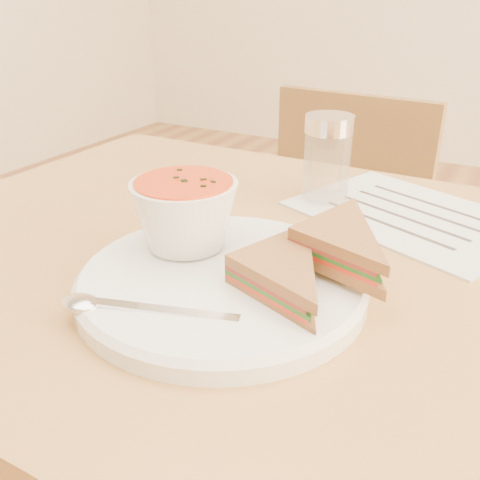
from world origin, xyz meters
The scene contains 8 objects.
chair_far centered at (-0.13, 0.47, 0.41)m, with size 0.36×0.36×0.82m, color brown, non-canonical shape.
plate centered at (-0.02, -0.10, 0.76)m, with size 0.29×0.29×0.02m, color white, non-canonical shape.
soup_bowl centered at (-0.09, -0.07, 0.80)m, with size 0.11×0.11×0.08m, color white, non-canonical shape.
sandwich_half_a centered at (-0.01, -0.12, 0.78)m, with size 0.12×0.12×0.04m, color #985935, non-canonical shape.
sandwich_half_b centered at (0.03, -0.06, 0.80)m, with size 0.11×0.11×0.04m, color #985935, non-canonical shape.
spoon centered at (-0.05, -0.19, 0.77)m, with size 0.19×0.04×0.01m, color silver, non-canonical shape.
paper_menu centered at (0.10, 0.19, 0.75)m, with size 0.29×0.21×0.00m, color silver, non-canonical shape.
condiment_shaker centered at (-0.02, 0.19, 0.81)m, with size 0.07×0.07×0.12m, color silver, non-canonical shape.
Camera 1 is at (0.22, -0.49, 1.03)m, focal length 40.00 mm.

